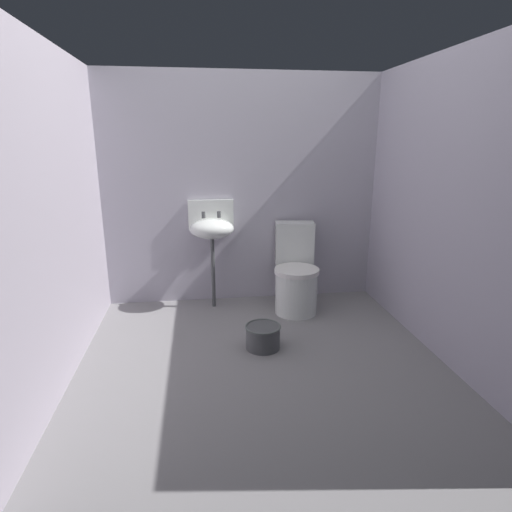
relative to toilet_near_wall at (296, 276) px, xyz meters
name	(u,v)px	position (x,y,z in m)	size (l,w,h in m)	color
ground_plane	(262,368)	(-0.45, -0.94, -0.36)	(2.97, 2.98, 0.08)	gray
wall_back	(242,191)	(-0.45, 0.40, 0.74)	(2.97, 0.10, 2.12)	#AAA5B4
wall_left	(49,218)	(-1.78, -0.84, 0.74)	(0.10, 2.78, 2.12)	#AFA5B4
wall_right	(447,209)	(0.88, -0.84, 0.74)	(0.10, 2.78, 2.12)	#ABA5B7
toilet_near_wall	(296,276)	(0.00, 0.00, 0.00)	(0.46, 0.64, 0.78)	silver
sink	(212,228)	(-0.75, 0.19, 0.43)	(0.42, 0.35, 0.99)	#48494B
bucket	(263,336)	(-0.41, -0.72, -0.23)	(0.27, 0.27, 0.18)	#48494B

